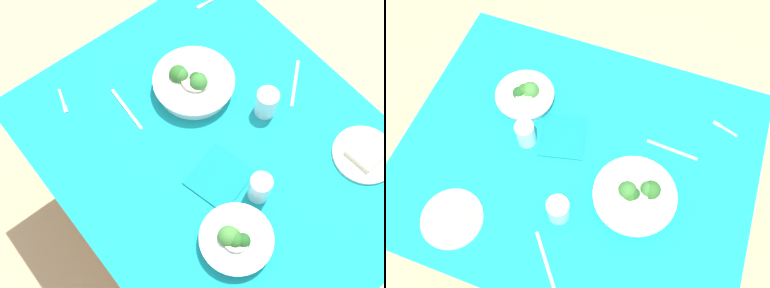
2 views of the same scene
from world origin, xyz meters
TOP-DOWN VIEW (x-y plane):
  - ground_plane at (0.00, 0.00)m, footprint 6.00×6.00m
  - dining_table at (0.00, 0.00)m, footprint 1.24×1.01m
  - broccoli_bowl_far at (-0.23, 0.07)m, footprint 0.28×0.28m
  - broccoli_bowl_near at (0.26, -0.17)m, footprint 0.22×0.22m
  - bread_side_plate at (0.31, 0.34)m, footprint 0.20×0.20m
  - water_glass_center at (-0.02, 0.21)m, footprint 0.07×0.07m
  - water_glass_side at (0.19, -0.01)m, footprint 0.07×0.07m
  - fork_by_far_bowl at (-0.49, 0.35)m, footprint 0.02×0.10m
  - fork_by_near_bowl at (-0.47, -0.30)m, footprint 0.10×0.04m
  - table_knife_left at (-0.03, 0.36)m, footprint 0.13×0.15m
  - table_knife_right at (-0.31, -0.15)m, footprint 0.19×0.02m
  - napkin_folded_upper at (0.08, -0.07)m, footprint 0.20×0.21m

SIDE VIEW (x-z plane):
  - ground_plane at x=0.00m, z-range 0.00..0.00m
  - dining_table at x=0.00m, z-range 0.25..0.98m
  - table_knife_left at x=-0.03m, z-range 0.73..0.73m
  - table_knife_right at x=-0.31m, z-range 0.73..0.73m
  - fork_by_near_bowl at x=-0.47m, z-range 0.73..0.73m
  - fork_by_far_bowl at x=-0.49m, z-range 0.73..0.73m
  - napkin_folded_upper at x=0.08m, z-range 0.73..0.74m
  - bread_side_plate at x=0.31m, z-range 0.72..0.76m
  - broccoli_bowl_near at x=0.26m, z-range 0.72..0.80m
  - broccoli_bowl_far at x=-0.23m, z-range 0.72..0.82m
  - water_glass_center at x=-0.02m, z-range 0.73..0.83m
  - water_glass_side at x=0.19m, z-range 0.73..0.83m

